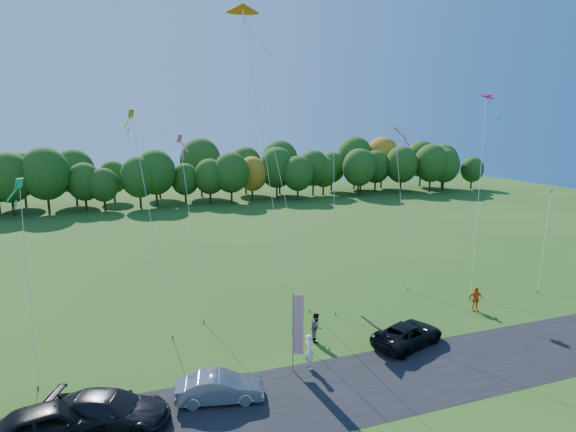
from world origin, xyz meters
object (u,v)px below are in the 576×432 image
object	(u,v)px
black_suv	(408,334)
feather_flag	(297,324)
person_east	(475,299)
silver_sedan	(220,387)

from	to	relation	value
black_suv	feather_flag	bearing A→B (deg)	75.93
black_suv	person_east	xyz separation A→B (m)	(7.50, 2.80, 0.22)
silver_sedan	feather_flag	bearing A→B (deg)	-62.58
silver_sedan	person_east	bearing A→B (deg)	-65.07
person_east	feather_flag	bearing A→B (deg)	-150.15
silver_sedan	feather_flag	world-z (taller)	feather_flag
black_suv	person_east	world-z (taller)	person_east
black_suv	silver_sedan	bearing A→B (deg)	80.30
silver_sedan	person_east	size ratio (longest dim) A/B	2.33
black_suv	feather_flag	xyz separation A→B (m)	(-7.39, -0.62, 2.06)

